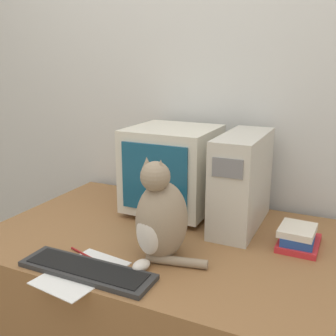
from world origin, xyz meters
The scene contains 9 objects.
wall_back centered at (0.00, 1.04, 1.25)m, with size 7.00×0.05×2.50m.
desk centered at (0.00, 0.49, 0.36)m, with size 1.43×0.97×0.71m.
crt_monitor centered at (-0.06, 0.75, 0.93)m, with size 0.39×0.39×0.41m.
computer_tower centered at (0.28, 0.73, 0.92)m, with size 0.17×0.46×0.41m.
keyboard centered at (-0.09, 0.09, 0.72)m, with size 0.50×0.14×0.02m.
cat centered at (0.10, 0.30, 0.87)m, with size 0.30×0.28×0.39m.
book_stack centered at (0.55, 0.61, 0.75)m, with size 0.15×0.21×0.09m.
pen centered at (-0.19, 0.19, 0.72)m, with size 0.13×0.05×0.01m.
paper_sheet centered at (-0.10, 0.08, 0.72)m, with size 0.25×0.32×0.00m.
Camera 1 is at (0.69, -0.89, 1.43)m, focal length 42.00 mm.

